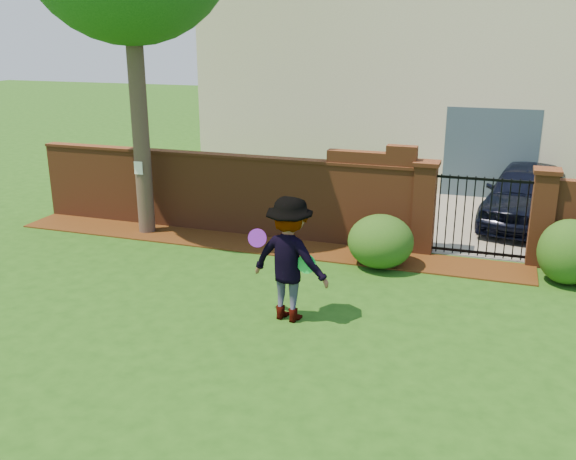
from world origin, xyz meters
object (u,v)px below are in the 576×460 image
(car, at_px, (524,196))
(frisbee_purple, at_px, (257,238))
(frisbee_green, at_px, (307,264))
(man, at_px, (288,260))

(car, height_order, frisbee_purple, frisbee_purple)
(frisbee_purple, relative_size, frisbee_green, 0.96)
(man, bearing_deg, frisbee_green, 177.29)
(frisbee_purple, distance_m, frisbee_green, 0.84)
(man, distance_m, frisbee_purple, 0.58)
(car, relative_size, man, 2.09)
(frisbee_purple, xyz_separation_m, frisbee_green, (0.77, 0.04, -0.34))
(man, relative_size, frisbee_purple, 6.88)
(frisbee_green, bearing_deg, frisbee_purple, -176.83)
(man, bearing_deg, car, -108.62)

